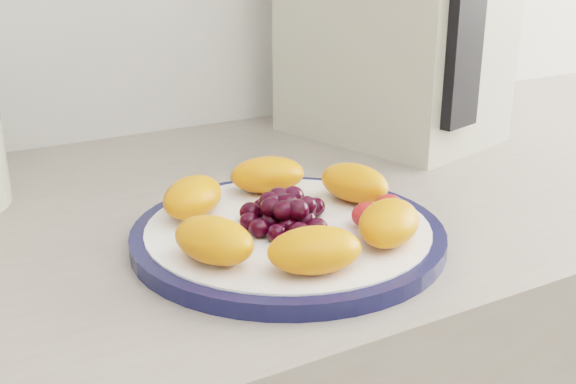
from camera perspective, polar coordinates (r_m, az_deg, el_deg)
plate_rim at (r=0.66m, az=0.00°, el=-3.46°), size 0.29×0.29×0.01m
plate_face at (r=0.66m, az=0.00°, el=-3.38°), size 0.26×0.26×0.02m
appliance_body at (r=0.99m, az=8.37°, el=13.86°), size 0.25×0.31×0.33m
appliance_panel at (r=0.87m, az=13.83°, el=12.97°), size 0.06×0.03×0.25m
fruit_plate at (r=0.65m, az=0.24°, el=-1.36°), size 0.25×0.25×0.04m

